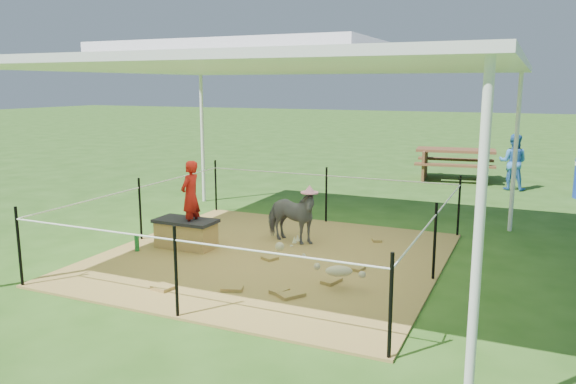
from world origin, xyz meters
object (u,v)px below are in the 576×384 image
at_px(woman, 190,189).
at_px(pony, 290,216).
at_px(picnic_table_near, 455,165).
at_px(distant_person, 513,162).
at_px(green_bottle, 137,243).
at_px(straw_bale, 186,235).
at_px(foal, 339,269).

height_order(woman, pony, woman).
distance_m(picnic_table_near, distant_person, 1.66).
bearing_deg(green_bottle, pony, 35.43).
height_order(green_bottle, distant_person, distant_person).
xyz_separation_m(straw_bale, picnic_table_near, (2.78, 7.96, 0.18)).
distance_m(woman, foal, 2.71).
height_order(straw_bale, pony, pony).
height_order(foal, picnic_table_near, picnic_table_near).
xyz_separation_m(pony, distant_person, (2.87, 6.24, 0.21)).
xyz_separation_m(foal, picnic_table_near, (0.15, 8.67, 0.12)).
bearing_deg(picnic_table_near, foal, -97.47).
relative_size(foal, picnic_table_near, 0.46).
distance_m(straw_bale, distant_person, 8.26).
relative_size(straw_bale, woman, 0.83).
xyz_separation_m(picnic_table_near, distant_person, (1.40, -0.85, 0.25)).
distance_m(green_bottle, pony, 2.30).
relative_size(green_bottle, foal, 0.27).
distance_m(woman, green_bottle, 1.11).
relative_size(woman, distant_person, 0.79).
bearing_deg(picnic_table_near, distant_person, -37.70).
xyz_separation_m(straw_bale, distant_person, (4.18, 7.11, 0.43)).
bearing_deg(green_bottle, foal, -4.74).
height_order(straw_bale, picnic_table_near, picnic_table_near).
bearing_deg(straw_bale, foal, -15.17).
distance_m(green_bottle, distant_person, 8.93).
bearing_deg(picnic_table_near, pony, -108.24).
relative_size(straw_bale, distant_person, 0.66).
height_order(straw_bale, green_bottle, straw_bale).
bearing_deg(distant_person, green_bottle, 62.49).
bearing_deg(pony, green_bottle, 137.42).
bearing_deg(picnic_table_near, green_bottle, -118.10).
xyz_separation_m(green_bottle, distant_person, (4.73, 7.56, 0.50)).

